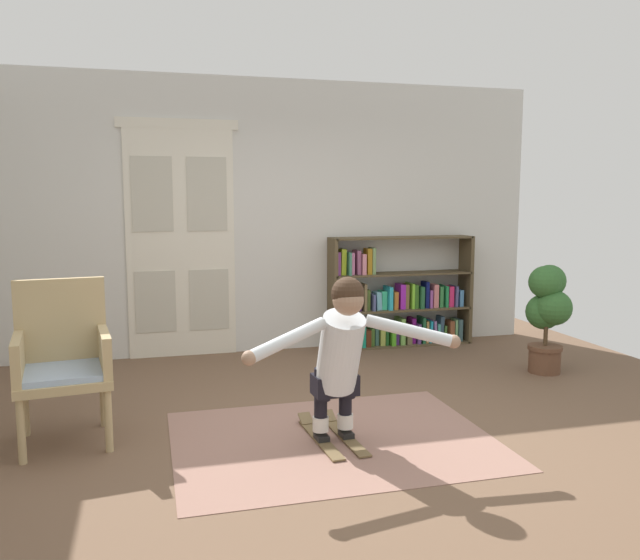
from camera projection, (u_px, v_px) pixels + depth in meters
ground_plane at (338, 431)px, 4.61m from camera, size 7.20×7.20×0.00m
back_wall at (269, 217)px, 6.91m from camera, size 6.00×0.10×2.90m
double_door at (181, 239)px, 6.64m from camera, size 1.22×0.05×2.45m
rug at (333, 439)px, 4.43m from camera, size 2.18×1.69×0.01m
bookshelf at (395, 302)px, 7.19m from camera, size 1.64×0.30×1.23m
wicker_chair at (63, 357)px, 4.37m from camera, size 0.67×0.67×1.10m
potted_plant at (548, 308)px, 6.10m from camera, size 0.39×0.45×1.02m
skis_pair at (332, 435)px, 4.46m from camera, size 0.32×0.80×0.07m
person_skier at (341, 349)px, 4.20m from camera, size 1.44×0.62×1.09m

